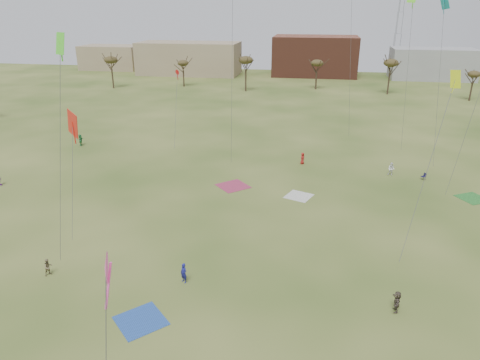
# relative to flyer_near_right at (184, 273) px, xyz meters

# --- Properties ---
(ground) EXTENTS (260.00, 260.00, 0.00)m
(ground) POSITION_rel_flyer_near_right_xyz_m (2.96, -2.60, -0.85)
(ground) COLOR #2E4A17
(ground) RESTS_ON ground
(flyer_near_right) EXTENTS (0.74, 0.67, 1.71)m
(flyer_near_right) POSITION_rel_flyer_near_right_xyz_m (0.00, 0.00, 0.00)
(flyer_near_right) COLOR navy
(flyer_near_right) RESTS_ON ground
(spectator_fore_b) EXTENTS (0.85, 0.91, 1.49)m
(spectator_fore_b) POSITION_rel_flyer_near_right_xyz_m (-11.43, -0.96, -0.11)
(spectator_fore_b) COLOR #796B4D
(spectator_fore_b) RESTS_ON ground
(spectator_fore_c) EXTENTS (0.61, 1.60, 1.70)m
(spectator_fore_c) POSITION_rel_flyer_near_right_xyz_m (16.45, -0.81, -0.01)
(spectator_fore_c) COLOR brown
(spectator_fore_c) RESTS_ON ground
(spectator_mid_e) EXTENTS (1.05, 0.95, 1.77)m
(spectator_mid_e) POSITION_rel_flyer_near_right_xyz_m (19.93, 28.16, 0.03)
(spectator_mid_e) COLOR white
(spectator_mid_e) RESTS_ON ground
(flyer_far_a) EXTENTS (0.99, 1.77, 1.82)m
(flyer_far_a) POSITION_rel_flyer_near_right_xyz_m (-27.29, 33.39, 0.05)
(flyer_far_a) COLOR #2A7F42
(flyer_far_a) RESTS_ON ground
(flyer_far_b) EXTENTS (0.79, 0.95, 1.66)m
(flyer_far_b) POSITION_rel_flyer_near_right_xyz_m (8.16, 30.72, -0.02)
(flyer_far_b) COLOR #AA201D
(flyer_far_b) RESTS_ON ground
(blanket_blue) EXTENTS (4.46, 4.46, 0.03)m
(blanket_blue) POSITION_rel_flyer_near_right_xyz_m (-1.68, -5.14, -0.85)
(blanket_blue) COLOR #2853AE
(blanket_blue) RESTS_ON ground
(blanket_cream) EXTENTS (3.66, 3.66, 0.03)m
(blanket_cream) POSITION_rel_flyer_near_right_xyz_m (8.30, 19.11, -0.85)
(blanket_cream) COLOR silver
(blanket_cream) RESTS_ON ground
(blanket_plum) EXTENTS (4.84, 4.84, 0.03)m
(blanket_plum) POSITION_rel_flyer_near_right_xyz_m (0.05, 20.83, -0.85)
(blanket_plum) COLOR #A63354
(blanket_plum) RESTS_ON ground
(blanket_olive) EXTENTS (4.11, 4.11, 0.03)m
(blanket_olive) POSITION_rel_flyer_near_right_xyz_m (28.38, 22.03, -0.85)
(blanket_olive) COLOR #2D7D2E
(blanket_olive) RESTS_ON ground
(camp_chair_right) EXTENTS (0.70, 0.68, 0.87)m
(camp_chair_right) POSITION_rel_flyer_near_right_xyz_m (23.86, 27.32, -0.60)
(camp_chair_right) COLOR #141233
(camp_chair_right) RESTS_ON ground
(kites_aloft) EXTENTS (48.41, 59.81, 27.74)m
(kites_aloft) POSITION_rel_flyer_near_right_xyz_m (7.76, 25.55, 20.21)
(kites_aloft) COLOR white
(kites_aloft) RESTS_ON ground
(tree_line) EXTENTS (117.44, 49.32, 8.91)m
(tree_line) POSITION_rel_flyer_near_right_xyz_m (0.11, 76.52, 6.23)
(tree_line) COLOR #3A2B1E
(tree_line) RESTS_ON ground
(building_tan) EXTENTS (32.00, 14.00, 10.00)m
(building_tan) POSITION_rel_flyer_near_right_xyz_m (-32.04, 112.40, 4.15)
(building_tan) COLOR #937F60
(building_tan) RESTS_ON ground
(building_brick) EXTENTS (26.00, 16.00, 12.00)m
(building_brick) POSITION_rel_flyer_near_right_xyz_m (7.96, 117.40, 5.15)
(building_brick) COLOR brown
(building_brick) RESTS_ON ground
(building_grey) EXTENTS (24.00, 12.00, 9.00)m
(building_grey) POSITION_rel_flyer_near_right_xyz_m (42.96, 115.40, 3.65)
(building_grey) COLOR gray
(building_grey) RESTS_ON ground
(building_tan_west) EXTENTS (20.00, 12.00, 8.00)m
(building_tan_west) POSITION_rel_flyer_near_right_xyz_m (-62.04, 119.40, 3.15)
(building_tan_west) COLOR #937F60
(building_tan_west) RESTS_ON ground
(radio_tower) EXTENTS (1.51, 1.72, 41.00)m
(radio_tower) POSITION_rel_flyer_near_right_xyz_m (32.96, 122.40, 18.35)
(radio_tower) COLOR #9EA3A8
(radio_tower) RESTS_ON ground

